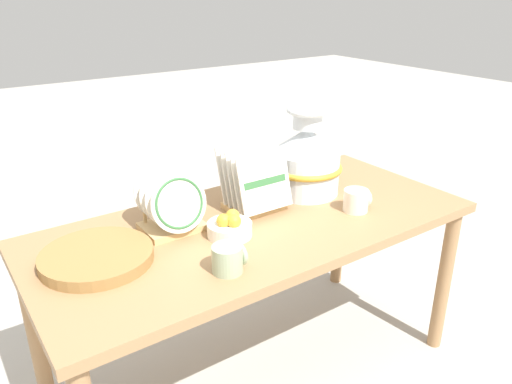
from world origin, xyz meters
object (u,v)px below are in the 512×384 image
at_px(wicker_charger_stack, 97,257).
at_px(mug_sage_glaze, 229,259).
at_px(dish_rack_square_plates, 254,185).
at_px(fruit_bowl, 230,227).
at_px(dish_rack_round_plates, 172,208).
at_px(mug_cream_glaze, 357,200).
at_px(ceramic_vase, 306,158).

distance_m(wicker_charger_stack, mug_sage_glaze, 0.40).
bearing_deg(wicker_charger_stack, dish_rack_square_plates, 4.55).
bearing_deg(fruit_bowl, mug_sage_glaze, -122.92).
bearing_deg(wicker_charger_stack, fruit_bowl, -11.46).
bearing_deg(dish_rack_round_plates, mug_cream_glaze, -20.95).
relative_size(dish_rack_square_plates, fruit_bowl, 1.54).
xyz_separation_m(dish_rack_round_plates, wicker_charger_stack, (-0.28, -0.06, -0.07)).
distance_m(dish_rack_round_plates, mug_sage_glaze, 0.33).
xyz_separation_m(mug_cream_glaze, fruit_bowl, (-0.49, 0.10, -0.01)).
bearing_deg(mug_sage_glaze, ceramic_vase, 30.32).
height_order(ceramic_vase, dish_rack_round_plates, ceramic_vase).
xyz_separation_m(ceramic_vase, mug_cream_glaze, (0.04, -0.24, -0.10)).
relative_size(dish_rack_square_plates, mug_sage_glaze, 2.32).
relative_size(mug_cream_glaze, mug_sage_glaze, 1.00).
bearing_deg(fruit_bowl, dish_rack_round_plates, 133.45).
relative_size(ceramic_vase, dish_rack_round_plates, 1.61).
height_order(mug_cream_glaze, fruit_bowl, fruit_bowl).
bearing_deg(mug_cream_glaze, ceramic_vase, 99.67).
bearing_deg(wicker_charger_stack, ceramic_vase, 4.17).
relative_size(dish_rack_round_plates, fruit_bowl, 1.44).
bearing_deg(fruit_bowl, dish_rack_square_plates, 35.05).
bearing_deg(mug_cream_glaze, wicker_charger_stack, 168.74).
xyz_separation_m(dish_rack_square_plates, mug_cream_glaze, (0.30, -0.23, -0.05)).
xyz_separation_m(dish_rack_round_plates, mug_cream_glaze, (0.62, -0.24, -0.04)).
bearing_deg(ceramic_vase, mug_sage_glaze, -149.68).
relative_size(ceramic_vase, dish_rack_square_plates, 1.51).
distance_m(dish_rack_square_plates, wicker_charger_stack, 0.61).
distance_m(ceramic_vase, dish_rack_square_plates, 0.26).
relative_size(dish_rack_square_plates, mug_cream_glaze, 2.32).
bearing_deg(mug_cream_glaze, mug_sage_glaze, -171.75).
relative_size(mug_sage_glaze, fruit_bowl, 0.67).
distance_m(mug_cream_glaze, fruit_bowl, 0.50).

